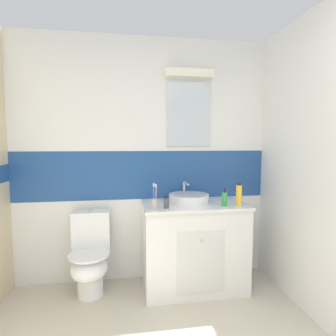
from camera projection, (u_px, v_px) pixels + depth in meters
The scene contains 8 objects.
wall_back_tiled at pixel (144, 160), 2.85m from camera, with size 3.20×0.20×2.50m.
vanity_cabinet at pixel (193, 245), 2.67m from camera, with size 0.99×0.58×0.85m.
sink_basin at pixel (189, 198), 2.65m from camera, with size 0.39×0.43×0.18m.
toilet at pixel (90, 256), 2.56m from camera, with size 0.37×0.50×0.78m.
toothbrush_cup at pixel (155, 203), 2.38m from camera, with size 0.06×0.06×0.23m.
soap_dispenser at pixel (225, 199), 2.50m from camera, with size 0.05×0.05×0.17m.
shampoo_bottle_tall at pixel (239, 195), 2.52m from camera, with size 0.05×0.05×0.21m.
perfume_flask_small at pixel (166, 202), 2.41m from camera, with size 0.05×0.03×0.11m.
Camera 1 is at (-0.18, -0.40, 1.43)m, focal length 28.97 mm.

